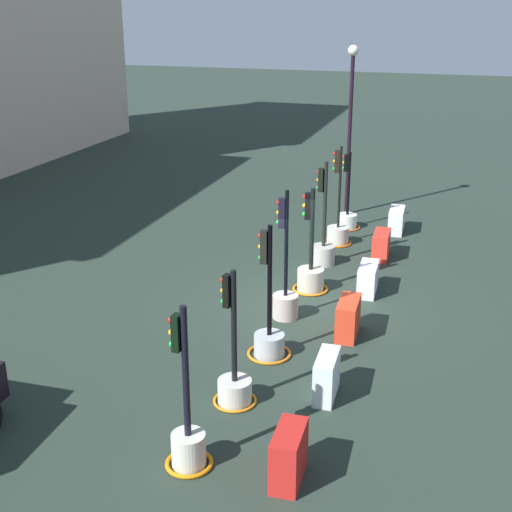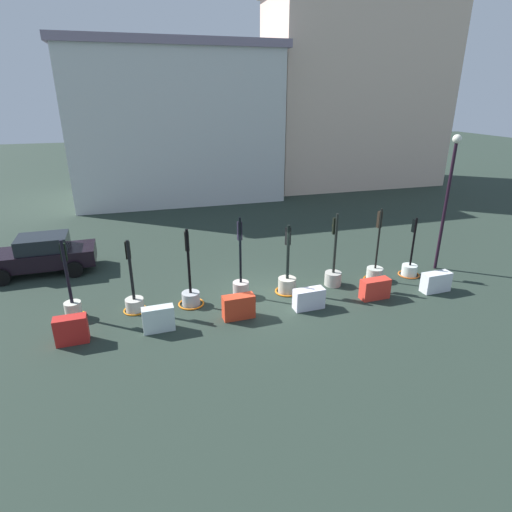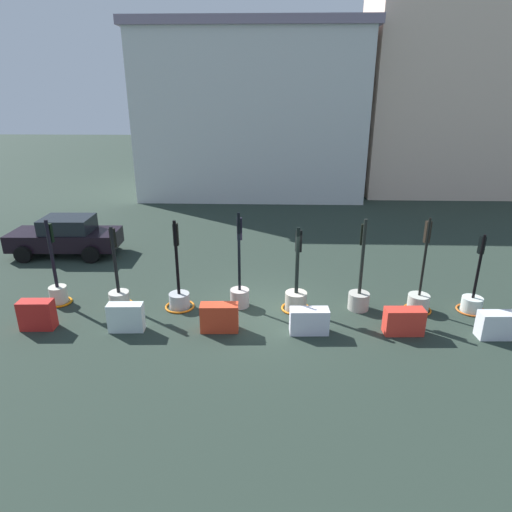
{
  "view_description": "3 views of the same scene",
  "coord_description": "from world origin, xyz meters",
  "px_view_note": "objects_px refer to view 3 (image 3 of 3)",
  "views": [
    {
      "loc": [
        -15.88,
        -3.72,
        7.29
      ],
      "look_at": [
        -1.52,
        0.83,
        1.77
      ],
      "focal_mm": 49.5,
      "sensor_mm": 36.0,
      "label": 1
    },
    {
      "loc": [
        -4.28,
        -13.79,
        7.38
      ],
      "look_at": [
        -0.16,
        0.49,
        1.53
      ],
      "focal_mm": 29.14,
      "sensor_mm": 36.0,
      "label": 2
    },
    {
      "loc": [
        0.15,
        -12.74,
        6.67
      ],
      "look_at": [
        -0.31,
        0.84,
        1.57
      ],
      "focal_mm": 30.91,
      "sensor_mm": 36.0,
      "label": 3
    }
  ],
  "objects_px": {
    "traffic_light_2": "(179,295)",
    "traffic_light_4": "(296,296)",
    "traffic_light_6": "(419,298)",
    "car_black_sedan": "(66,236)",
    "traffic_light_7": "(472,300)",
    "construction_barrier_0": "(37,315)",
    "construction_barrier_2": "(219,318)",
    "traffic_light_0": "(58,288)",
    "traffic_light_3": "(240,289)",
    "construction_barrier_1": "(126,317)",
    "traffic_light_5": "(359,293)",
    "construction_barrier_3": "(309,321)",
    "construction_barrier_4": "(404,321)",
    "traffic_light_1": "(119,293)",
    "construction_barrier_5": "(499,325)"
  },
  "relations": [
    {
      "from": "traffic_light_2",
      "to": "traffic_light_7",
      "type": "xyz_separation_m",
      "value": [
        9.45,
        0.07,
        -0.06
      ]
    },
    {
      "from": "traffic_light_2",
      "to": "traffic_light_5",
      "type": "height_order",
      "value": "traffic_light_5"
    },
    {
      "from": "traffic_light_2",
      "to": "construction_barrier_2",
      "type": "xyz_separation_m",
      "value": [
        1.48,
        -1.44,
        -0.02
      ]
    },
    {
      "from": "traffic_light_6",
      "to": "construction_barrier_5",
      "type": "relative_size",
      "value": 2.63
    },
    {
      "from": "construction_barrier_3",
      "to": "construction_barrier_4",
      "type": "distance_m",
      "value": 2.75
    },
    {
      "from": "traffic_light_5",
      "to": "construction_barrier_1",
      "type": "bearing_deg",
      "value": -167.02
    },
    {
      "from": "traffic_light_1",
      "to": "car_black_sedan",
      "type": "bearing_deg",
      "value": 128.94
    },
    {
      "from": "traffic_light_6",
      "to": "car_black_sedan",
      "type": "height_order",
      "value": "traffic_light_6"
    },
    {
      "from": "construction_barrier_0",
      "to": "construction_barrier_5",
      "type": "relative_size",
      "value": 0.85
    },
    {
      "from": "traffic_light_5",
      "to": "traffic_light_7",
      "type": "bearing_deg",
      "value": -0.41
    },
    {
      "from": "construction_barrier_4",
      "to": "traffic_light_1",
      "type": "bearing_deg",
      "value": 170.27
    },
    {
      "from": "traffic_light_2",
      "to": "construction_barrier_2",
      "type": "distance_m",
      "value": 2.06
    },
    {
      "from": "construction_barrier_1",
      "to": "car_black_sedan",
      "type": "relative_size",
      "value": 0.23
    },
    {
      "from": "construction_barrier_0",
      "to": "construction_barrier_3",
      "type": "distance_m",
      "value": 8.05
    },
    {
      "from": "traffic_light_1",
      "to": "traffic_light_2",
      "type": "bearing_deg",
      "value": -2.49
    },
    {
      "from": "traffic_light_6",
      "to": "traffic_light_1",
      "type": "bearing_deg",
      "value": 179.78
    },
    {
      "from": "construction_barrier_4",
      "to": "construction_barrier_1",
      "type": "bearing_deg",
      "value": -179.27
    },
    {
      "from": "traffic_light_7",
      "to": "construction_barrier_1",
      "type": "relative_size",
      "value": 2.47
    },
    {
      "from": "traffic_light_6",
      "to": "construction_barrier_2",
      "type": "relative_size",
      "value": 2.75
    },
    {
      "from": "traffic_light_1",
      "to": "construction_barrier_1",
      "type": "bearing_deg",
      "value": -65.24
    },
    {
      "from": "traffic_light_4",
      "to": "construction_barrier_1",
      "type": "relative_size",
      "value": 2.66
    },
    {
      "from": "traffic_light_2",
      "to": "construction_barrier_5",
      "type": "distance_m",
      "value": 9.63
    },
    {
      "from": "traffic_light_5",
      "to": "construction_barrier_4",
      "type": "bearing_deg",
      "value": -56.35
    },
    {
      "from": "traffic_light_2",
      "to": "traffic_light_6",
      "type": "xyz_separation_m",
      "value": [
        7.74,
        0.05,
        0.0
      ]
    },
    {
      "from": "construction_barrier_0",
      "to": "traffic_light_6",
      "type": "bearing_deg",
      "value": 7.56
    },
    {
      "from": "construction_barrier_2",
      "to": "traffic_light_5",
      "type": "bearing_deg",
      "value": 19.49
    },
    {
      "from": "construction_barrier_1",
      "to": "traffic_light_0",
      "type": "bearing_deg",
      "value": 148.75
    },
    {
      "from": "construction_barrier_4",
      "to": "construction_barrier_5",
      "type": "xyz_separation_m",
      "value": [
        2.66,
        -0.13,
        -0.0
      ]
    },
    {
      "from": "construction_barrier_2",
      "to": "car_black_sedan",
      "type": "relative_size",
      "value": 0.25
    },
    {
      "from": "traffic_light_0",
      "to": "construction_barrier_1",
      "type": "relative_size",
      "value": 2.76
    },
    {
      "from": "traffic_light_5",
      "to": "car_black_sedan",
      "type": "xyz_separation_m",
      "value": [
        -11.65,
        4.69,
        0.27
      ]
    },
    {
      "from": "traffic_light_4",
      "to": "construction_barrier_4",
      "type": "bearing_deg",
      "value": -25.03
    },
    {
      "from": "construction_barrier_3",
      "to": "construction_barrier_5",
      "type": "bearing_deg",
      "value": -0.83
    },
    {
      "from": "traffic_light_1",
      "to": "traffic_light_6",
      "type": "xyz_separation_m",
      "value": [
        9.75,
        -0.04,
        0.0
      ]
    },
    {
      "from": "construction_barrier_1",
      "to": "construction_barrier_5",
      "type": "bearing_deg",
      "value": -0.12
    },
    {
      "from": "traffic_light_7",
      "to": "construction_barrier_0",
      "type": "relative_size",
      "value": 2.58
    },
    {
      "from": "construction_barrier_0",
      "to": "car_black_sedan",
      "type": "relative_size",
      "value": 0.22
    },
    {
      "from": "traffic_light_2",
      "to": "traffic_light_7",
      "type": "relative_size",
      "value": 1.14
    },
    {
      "from": "traffic_light_0",
      "to": "traffic_light_3",
      "type": "height_order",
      "value": "traffic_light_3"
    },
    {
      "from": "traffic_light_0",
      "to": "construction_barrier_1",
      "type": "distance_m",
      "value": 3.3
    },
    {
      "from": "traffic_light_3",
      "to": "construction_barrier_5",
      "type": "xyz_separation_m",
      "value": [
        7.54,
        -1.74,
        -0.2
      ]
    },
    {
      "from": "traffic_light_0",
      "to": "construction_barrier_3",
      "type": "xyz_separation_m",
      "value": [
        8.19,
        -1.65,
        -0.15
      ]
    },
    {
      "from": "construction_barrier_3",
      "to": "traffic_light_5",
      "type": "bearing_deg",
      "value": 42.48
    },
    {
      "from": "traffic_light_4",
      "to": "traffic_light_1",
      "type": "bearing_deg",
      "value": 179.06
    },
    {
      "from": "traffic_light_0",
      "to": "construction_barrier_4",
      "type": "height_order",
      "value": "traffic_light_0"
    },
    {
      "from": "construction_barrier_0",
      "to": "construction_barrier_4",
      "type": "relative_size",
      "value": 0.88
    },
    {
      "from": "traffic_light_2",
      "to": "traffic_light_4",
      "type": "distance_m",
      "value": 3.8
    },
    {
      "from": "construction_barrier_3",
      "to": "construction_barrier_4",
      "type": "relative_size",
      "value": 1.0
    },
    {
      "from": "construction_barrier_5",
      "to": "traffic_light_4",
      "type": "bearing_deg",
      "value": 164.8
    },
    {
      "from": "traffic_light_2",
      "to": "construction_barrier_1",
      "type": "relative_size",
      "value": 2.83
    }
  ]
}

